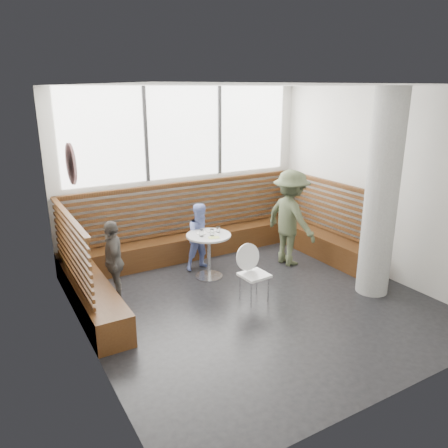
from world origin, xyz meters
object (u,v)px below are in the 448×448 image
child_left (114,261)px  concrete_column (382,195)px  adult_man (291,218)px  cafe_chair (252,268)px  child_back (202,237)px  cafe_table (209,247)px

child_left → concrete_column: bearing=76.8°
adult_man → concrete_column: bearing=-169.9°
cafe_chair → child_back: child_back is taller
cafe_chair → child_back: size_ratio=0.72×
cafe_table → child_left: child_left is taller
cafe_chair → child_left: bearing=146.2°
cafe_chair → cafe_table: bearing=95.6°
cafe_chair → child_back: bearing=90.7°
cafe_chair → adult_man: adult_man is taller
cafe_chair → adult_man: (1.43, 0.88, 0.37)m
concrete_column → cafe_chair: concrete_column is taller
adult_man → child_left: (-3.26, 0.18, -0.25)m
adult_man → child_back: 1.67m
cafe_table → adult_man: size_ratio=0.44×
cafe_table → child_left: bearing=-179.5°
concrete_column → adult_man: size_ratio=1.80×
adult_man → child_left: size_ratio=1.38×
adult_man → child_left: adult_man is taller
concrete_column → cafe_chair: size_ratio=3.60×
concrete_column → child_back: (-1.97, 2.20, -0.99)m
cafe_table → cafe_chair: (0.18, -1.07, -0.04)m
concrete_column → cafe_table: concrete_column is taller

